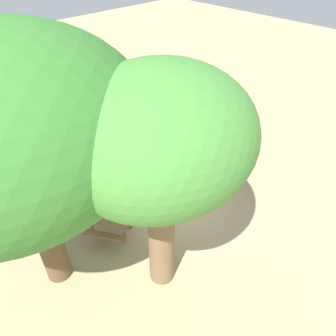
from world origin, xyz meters
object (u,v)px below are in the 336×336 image
object	(u,v)px
elephant	(198,164)
market_stall_teal	(66,110)
picnic_table_near	(77,180)
shade_tree_secondary	(13,132)
shade_tree_main	(159,140)
market_stall_white	(107,95)
person_handler	(209,144)
picnic_table_far	(111,220)
wooden_bench	(145,154)

from	to	relation	value
elephant	market_stall_teal	xyz separation A→B (m)	(-1.56, 7.85, 0.08)
picnic_table_near	shade_tree_secondary	bearing A→B (deg)	7.66
shade_tree_main	shade_tree_secondary	bearing A→B (deg)	134.72
market_stall_white	picnic_table_near	bearing A→B (deg)	-136.59
person_handler	market_stall_teal	bearing A→B (deg)	-86.17
elephant	shade_tree_main	world-z (taller)	shade_tree_main
person_handler	market_stall_white	bearing A→B (deg)	-105.71
shade_tree_secondary	picnic_table_far	world-z (taller)	shade_tree_secondary
elephant	picnic_table_far	distance (m)	4.29
market_stall_teal	shade_tree_secondary	bearing A→B (deg)	-122.70
picnic_table_near	market_stall_white	size ratio (longest dim) A/B	0.84
picnic_table_far	person_handler	bearing A→B (deg)	-118.28
person_handler	market_stall_teal	world-z (taller)	market_stall_teal
market_stall_teal	shade_tree_main	bearing A→B (deg)	-104.72
person_handler	wooden_bench	xyz separation A→B (m)	(-2.17, 1.96, -0.48)
shade_tree_secondary	wooden_bench	xyz separation A→B (m)	(5.92, 2.61, -4.84)
market_stall_teal	picnic_table_near	bearing A→B (deg)	-116.77
shade_tree_secondary	person_handler	bearing A→B (deg)	4.61
picnic_table_near	picnic_table_far	bearing A→B (deg)	41.63
shade_tree_secondary	market_stall_white	bearing A→B (deg)	45.66
market_stall_teal	person_handler	bearing A→B (deg)	-66.38
market_stall_teal	market_stall_white	size ratio (longest dim) A/B	1.00
elephant	market_stall_teal	bearing A→B (deg)	127.80
wooden_bench	picnic_table_far	bearing A→B (deg)	66.75
picnic_table_far	shade_tree_main	bearing A→B (deg)	148.68
shade_tree_secondary	market_stall_white	xyz separation A→B (m)	(7.58, 7.76, -4.17)
shade_tree_secondary	wooden_bench	world-z (taller)	shade_tree_secondary
picnic_table_far	market_stall_white	size ratio (longest dim) A/B	0.82
elephant	person_handler	world-z (taller)	elephant
shade_tree_secondary	picnic_table_far	distance (m)	5.26
picnic_table_near	market_stall_white	xyz separation A→B (m)	(4.97, 4.70, 0.55)
shade_tree_main	market_stall_teal	xyz separation A→B (m)	(2.65, 10.11, -4.00)
shade_tree_main	wooden_bench	world-z (taller)	shade_tree_main
picnic_table_near	picnic_table_far	size ratio (longest dim) A/B	1.02
shade_tree_secondary	market_stall_teal	xyz separation A→B (m)	(4.98, 7.76, -4.17)
shade_tree_main	picnic_table_far	size ratio (longest dim) A/B	3.37
picnic_table_far	elephant	bearing A→B (deg)	-126.93
shade_tree_main	shade_tree_secondary	distance (m)	3.31
shade_tree_main	picnic_table_far	distance (m)	5.25
person_handler	picnic_table_near	bearing A→B (deg)	-43.47
wooden_bench	elephant	bearing A→B (deg)	136.79
person_handler	shade_tree_main	xyz separation A→B (m)	(-5.76, -3.00, 4.19)
picnic_table_near	market_stall_teal	size ratio (longest dim) A/B	0.84
shade_tree_main	wooden_bench	size ratio (longest dim) A/B	5.00
shade_tree_secondary	picnic_table_near	xyz separation A→B (m)	(2.61, 3.05, -4.73)
person_handler	picnic_table_far	bearing A→B (deg)	-15.94
shade_tree_main	picnic_table_near	bearing A→B (deg)	87.01
shade_tree_secondary	picnic_table_near	bearing A→B (deg)	49.51
wooden_bench	shade_tree_secondary	bearing A→B (deg)	57.66
person_handler	wooden_bench	bearing A→B (deg)	-61.87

